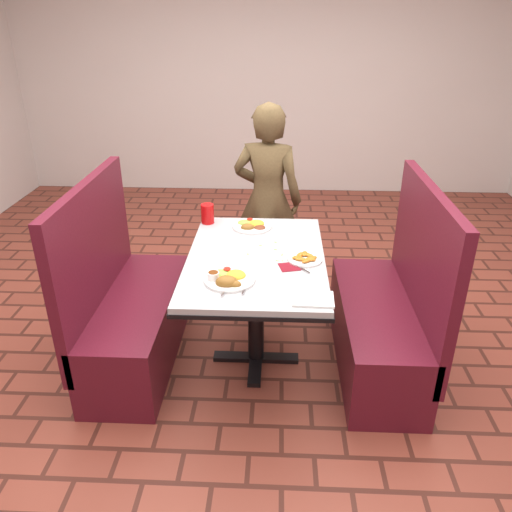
# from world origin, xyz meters

# --- Properties ---
(room) EXTENTS (7.00, 7.04, 2.82)m
(room) POSITION_xyz_m (0.00, 0.00, 1.91)
(room) COLOR brown
(room) RESTS_ON ground
(dining_table) EXTENTS (0.81, 1.21, 0.75)m
(dining_table) POSITION_xyz_m (0.00, 0.00, 0.65)
(dining_table) COLOR #AFB1B4
(dining_table) RESTS_ON ground
(booth_bench_left) EXTENTS (0.47, 1.20, 1.17)m
(booth_bench_left) POSITION_xyz_m (-0.80, 0.00, 0.33)
(booth_bench_left) COLOR #5B1423
(booth_bench_left) RESTS_ON ground
(booth_bench_right) EXTENTS (0.47, 1.20, 1.17)m
(booth_bench_right) POSITION_xyz_m (0.80, 0.00, 0.33)
(booth_bench_right) COLOR #5B1423
(booth_bench_right) RESTS_ON ground
(diner_person) EXTENTS (0.60, 0.45, 1.47)m
(diner_person) POSITION_xyz_m (0.04, 1.02, 0.74)
(diner_person) COLOR brown
(diner_person) RESTS_ON ground
(near_dinner_plate) EXTENTS (0.27, 0.27, 0.08)m
(near_dinner_plate) POSITION_xyz_m (-0.13, -0.32, 0.78)
(near_dinner_plate) COLOR white
(near_dinner_plate) RESTS_ON dining_table
(far_dinner_plate) EXTENTS (0.26, 0.26, 0.07)m
(far_dinner_plate) POSITION_xyz_m (-0.05, 0.43, 0.77)
(far_dinner_plate) COLOR white
(far_dinner_plate) RESTS_ON dining_table
(plantain_plate) EXTENTS (0.20, 0.20, 0.03)m
(plantain_plate) POSITION_xyz_m (0.28, -0.05, 0.76)
(plantain_plate) COLOR white
(plantain_plate) RESTS_ON dining_table
(maroon_napkin) EXTENTS (0.13, 0.13, 0.00)m
(maroon_napkin) POSITION_xyz_m (0.19, -0.13, 0.75)
(maroon_napkin) COLOR maroon
(maroon_napkin) RESTS_ON dining_table
(spoon_utensil) EXTENTS (0.09, 0.12, 0.00)m
(spoon_utensil) POSITION_xyz_m (0.26, -0.16, 0.76)
(spoon_utensil) COLOR silver
(spoon_utensil) RESTS_ON dining_table
(red_tumbler) EXTENTS (0.09, 0.09, 0.13)m
(red_tumbler) POSITION_xyz_m (-0.35, 0.50, 0.82)
(red_tumbler) COLOR red
(red_tumbler) RESTS_ON dining_table
(paper_napkin) EXTENTS (0.21, 0.16, 0.01)m
(paper_napkin) POSITION_xyz_m (0.31, -0.49, 0.76)
(paper_napkin) COLOR white
(paper_napkin) RESTS_ON dining_table
(knife_utensil) EXTENTS (0.04, 0.17, 0.00)m
(knife_utensil) POSITION_xyz_m (-0.03, -0.38, 0.76)
(knife_utensil) COLOR #B9B9BE
(knife_utensil) RESTS_ON dining_table
(fork_utensil) EXTENTS (0.04, 0.15, 0.00)m
(fork_utensil) POSITION_xyz_m (-0.14, -0.41, 0.76)
(fork_utensil) COLOR silver
(fork_utensil) RESTS_ON dining_table
(lettuce_shreds) EXTENTS (0.28, 0.32, 0.00)m
(lettuce_shreds) POSITION_xyz_m (0.04, 0.06, 0.75)
(lettuce_shreds) COLOR #7BAD45
(lettuce_shreds) RESTS_ON dining_table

